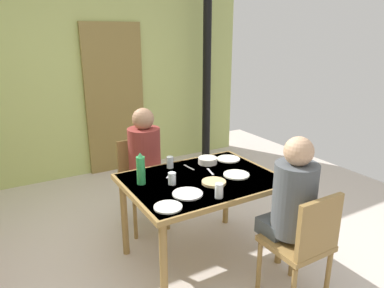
# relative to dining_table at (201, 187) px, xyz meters

# --- Properties ---
(ground_plane) EXTENTS (6.46, 6.46, 0.00)m
(ground_plane) POSITION_rel_dining_table_xyz_m (-0.33, -0.01, -0.67)
(ground_plane) COLOR beige
(wall_back) EXTENTS (4.78, 0.10, 2.55)m
(wall_back) POSITION_rel_dining_table_xyz_m (-0.33, 2.47, 0.61)
(wall_back) COLOR #BBC771
(wall_back) RESTS_ON ground_plane
(door_wooden) EXTENTS (0.80, 0.05, 2.00)m
(door_wooden) POSITION_rel_dining_table_xyz_m (0.10, 2.39, 0.33)
(door_wooden) COLOR olive
(door_wooden) RESTS_ON ground_plane
(stove_pipe_column) EXTENTS (0.12, 0.12, 2.55)m
(stove_pipe_column) POSITION_rel_dining_table_xyz_m (1.40, 2.12, 0.61)
(stove_pipe_column) COLOR black
(stove_pipe_column) RESTS_ON ground_plane
(dining_table) EXTENTS (1.21, 0.91, 0.74)m
(dining_table) POSITION_rel_dining_table_xyz_m (0.00, 0.00, 0.00)
(dining_table) COLOR olive
(dining_table) RESTS_ON ground_plane
(chair_near_diner) EXTENTS (0.40, 0.40, 0.87)m
(chair_near_diner) POSITION_rel_dining_table_xyz_m (0.33, -0.81, -0.17)
(chair_near_diner) COLOR olive
(chair_near_diner) RESTS_ON ground_plane
(chair_far_diner) EXTENTS (0.40, 0.40, 0.87)m
(chair_far_diner) POSITION_rel_dining_table_xyz_m (-0.20, 0.81, -0.17)
(chair_far_diner) COLOR olive
(chair_far_diner) RESTS_ON ground_plane
(person_near_diner) EXTENTS (0.30, 0.37, 0.77)m
(person_near_diner) POSITION_rel_dining_table_xyz_m (0.33, -0.67, 0.12)
(person_near_diner) COLOR #464E53
(person_near_diner) RESTS_ON ground_plane
(person_far_diner) EXTENTS (0.30, 0.37, 0.77)m
(person_far_diner) POSITION_rel_dining_table_xyz_m (-0.20, 0.67, 0.12)
(person_far_diner) COLOR maroon
(person_far_diner) RESTS_ON ground_plane
(water_bottle_green_near) EXTENTS (0.07, 0.07, 0.26)m
(water_bottle_green_near) POSITION_rel_dining_table_xyz_m (-0.46, 0.15, 0.20)
(water_bottle_green_near) COLOR green
(water_bottle_green_near) RESTS_ON dining_table
(serving_bowl_center) EXTENTS (0.17, 0.17, 0.05)m
(serving_bowl_center) POSITION_rel_dining_table_xyz_m (0.23, 0.26, 0.11)
(serving_bowl_center) COLOR silver
(serving_bowl_center) RESTS_ON dining_table
(dinner_plate_near_left) EXTENTS (0.19, 0.19, 0.01)m
(dinner_plate_near_left) POSITION_rel_dining_table_xyz_m (-0.46, -0.31, 0.09)
(dinner_plate_near_left) COLOR white
(dinner_plate_near_left) RESTS_ON dining_table
(dinner_plate_near_right) EXTENTS (0.22, 0.22, 0.01)m
(dinner_plate_near_right) POSITION_rel_dining_table_xyz_m (-0.24, -0.20, 0.09)
(dinner_plate_near_right) COLOR white
(dinner_plate_near_right) RESTS_ON dining_table
(dinner_plate_far_center) EXTENTS (0.21, 0.21, 0.01)m
(dinner_plate_far_center) POSITION_rel_dining_table_xyz_m (0.45, 0.25, 0.09)
(dinner_plate_far_center) COLOR white
(dinner_plate_far_center) RESTS_ON dining_table
(dinner_plate_far_side) EXTENTS (0.21, 0.21, 0.01)m
(dinner_plate_far_side) POSITION_rel_dining_table_xyz_m (0.28, -0.09, 0.09)
(dinner_plate_far_side) COLOR white
(dinner_plate_far_side) RESTS_ON dining_table
(drinking_glass_by_near_diner) EXTENTS (0.06, 0.06, 0.10)m
(drinking_glass_by_near_diner) POSITION_rel_dining_table_xyz_m (-0.11, 0.34, 0.13)
(drinking_glass_by_near_diner) COLOR silver
(drinking_glass_by_near_diner) RESTS_ON dining_table
(drinking_glass_by_far_diner) EXTENTS (0.06, 0.06, 0.11)m
(drinking_glass_by_far_diner) POSITION_rel_dining_table_xyz_m (-0.07, -0.36, 0.13)
(drinking_glass_by_far_diner) COLOR silver
(drinking_glass_by_far_diner) RESTS_ON dining_table
(drinking_glass_spare_center) EXTENTS (0.06, 0.06, 0.10)m
(drinking_glass_spare_center) POSITION_rel_dining_table_xyz_m (-0.26, 0.02, 0.13)
(drinking_glass_spare_center) COLOR silver
(drinking_glass_spare_center) RESTS_ON dining_table
(bread_plate_sliced) EXTENTS (0.19, 0.19, 0.02)m
(bread_plate_sliced) POSITION_rel_dining_table_xyz_m (0.03, -0.13, 0.09)
(bread_plate_sliced) COLOR #DBB77A
(bread_plate_sliced) RESTS_ON dining_table
(cutlery_knife_near) EXTENTS (0.12, 0.11, 0.00)m
(cutlery_knife_near) POSITION_rel_dining_table_xyz_m (-0.19, 0.19, 0.08)
(cutlery_knife_near) COLOR silver
(cutlery_knife_near) RESTS_ON dining_table
(cutlery_fork_near) EXTENTS (0.03, 0.15, 0.00)m
(cutlery_fork_near) POSITION_rel_dining_table_xyz_m (0.03, 0.26, 0.08)
(cutlery_fork_near) COLOR silver
(cutlery_fork_near) RESTS_ON dining_table
(cutlery_knife_far) EXTENTS (0.05, 0.15, 0.00)m
(cutlery_knife_far) POSITION_rel_dining_table_xyz_m (0.14, 0.08, 0.08)
(cutlery_knife_far) COLOR silver
(cutlery_knife_far) RESTS_ON dining_table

